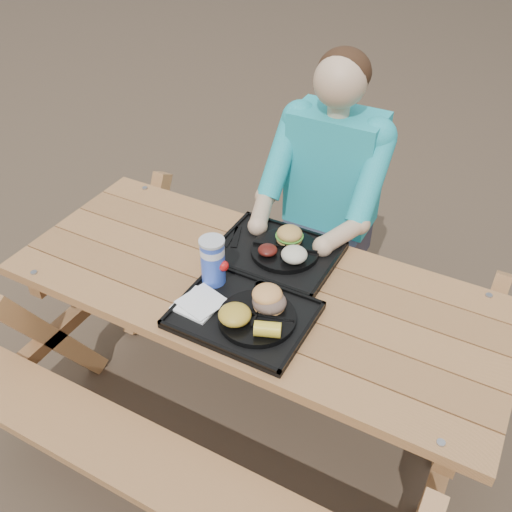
% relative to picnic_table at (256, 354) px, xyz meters
% --- Properties ---
extents(ground, '(60.00, 60.00, 0.00)m').
position_rel_picnic_table_xyz_m(ground, '(0.00, 0.00, -0.38)').
color(ground, '#999999').
rests_on(ground, ground).
extents(picnic_table, '(1.80, 1.49, 0.75)m').
position_rel_picnic_table_xyz_m(picnic_table, '(0.00, 0.00, 0.00)').
color(picnic_table, '#999999').
rests_on(picnic_table, ground).
extents(tray_near, '(0.45, 0.35, 0.02)m').
position_rel_picnic_table_xyz_m(tray_near, '(0.04, -0.17, 0.39)').
color(tray_near, black).
rests_on(tray_near, picnic_table).
extents(tray_far, '(0.45, 0.35, 0.02)m').
position_rel_picnic_table_xyz_m(tray_far, '(-0.01, 0.18, 0.39)').
color(tray_far, black).
rests_on(tray_far, picnic_table).
extents(plate_near, '(0.26, 0.26, 0.02)m').
position_rel_picnic_table_xyz_m(plate_near, '(0.10, -0.18, 0.41)').
color(plate_near, black).
rests_on(plate_near, tray_near).
extents(plate_far, '(0.26, 0.26, 0.02)m').
position_rel_picnic_table_xyz_m(plate_far, '(0.02, 0.19, 0.41)').
color(plate_far, black).
rests_on(plate_far, tray_far).
extents(napkin_stack, '(0.15, 0.15, 0.02)m').
position_rel_picnic_table_xyz_m(napkin_stack, '(-0.11, -0.21, 0.40)').
color(napkin_stack, white).
rests_on(napkin_stack, tray_near).
extents(soda_cup, '(0.08, 0.08, 0.17)m').
position_rel_picnic_table_xyz_m(soda_cup, '(-0.13, -0.08, 0.48)').
color(soda_cup, blue).
rests_on(soda_cup, tray_near).
extents(condiment_bbq, '(0.04, 0.04, 0.03)m').
position_rel_picnic_table_xyz_m(condiment_bbq, '(0.04, -0.04, 0.41)').
color(condiment_bbq, black).
rests_on(condiment_bbq, tray_near).
extents(condiment_mustard, '(0.05, 0.05, 0.03)m').
position_rel_picnic_table_xyz_m(condiment_mustard, '(0.09, -0.05, 0.41)').
color(condiment_mustard, gold).
rests_on(condiment_mustard, tray_near).
extents(sandwich, '(0.11, 0.11, 0.11)m').
position_rel_picnic_table_xyz_m(sandwich, '(0.11, -0.12, 0.47)').
color(sandwich, '#F2A055').
rests_on(sandwich, plate_near).
extents(mac_cheese, '(0.11, 0.11, 0.05)m').
position_rel_picnic_table_xyz_m(mac_cheese, '(0.05, -0.23, 0.44)').
color(mac_cheese, gold).
rests_on(mac_cheese, plate_near).
extents(corn_cob, '(0.11, 0.11, 0.05)m').
position_rel_picnic_table_xyz_m(corn_cob, '(0.17, -0.24, 0.44)').
color(corn_cob, yellow).
rests_on(corn_cob, plate_near).
extents(cutlery_far, '(0.07, 0.14, 0.01)m').
position_rel_picnic_table_xyz_m(cutlery_far, '(-0.19, 0.19, 0.40)').
color(cutlery_far, black).
rests_on(cutlery_far, tray_far).
extents(burger, '(0.10, 0.10, 0.09)m').
position_rel_picnic_table_xyz_m(burger, '(0.01, 0.25, 0.46)').
color(burger, gold).
rests_on(burger, plate_far).
extents(baked_beans, '(0.07, 0.07, 0.03)m').
position_rel_picnic_table_xyz_m(baked_beans, '(-0.02, 0.13, 0.43)').
color(baked_beans, '#531510').
rests_on(baked_beans, plate_far).
extents(potato_salad, '(0.10, 0.10, 0.05)m').
position_rel_picnic_table_xyz_m(potato_salad, '(0.08, 0.14, 0.44)').
color(potato_salad, beige).
rests_on(potato_salad, plate_far).
extents(diner, '(0.48, 0.84, 1.28)m').
position_rel_picnic_table_xyz_m(diner, '(0.00, 0.68, 0.27)').
color(diner, '#17A3A2').
rests_on(diner, ground).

